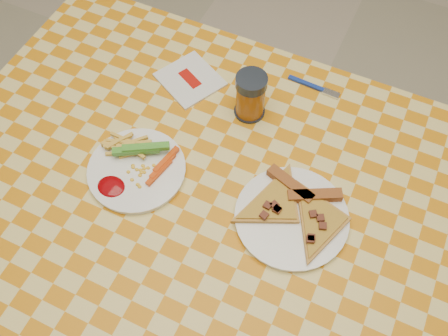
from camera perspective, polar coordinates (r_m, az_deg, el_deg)
The scene contains 9 objects.
ground at distance 1.76m, azimuth -0.30°, elevation -14.53°, with size 8.00×8.00×0.00m, color beige.
table at distance 1.13m, azimuth -0.46°, elevation -4.50°, with size 1.28×0.88×0.76m.
plate_left at distance 1.10m, azimuth -9.92°, elevation -0.28°, with size 0.21×0.21×0.01m, color white.
plate_right at distance 1.04m, azimuth 7.71°, elevation -5.66°, with size 0.23×0.23×0.01m, color white.
fries_veggies at distance 1.09m, azimuth -10.03°, elevation 0.96°, with size 0.18×0.17×0.04m.
pizza_slices at distance 1.03m, azimuth 8.27°, elevation -4.63°, with size 0.31×0.25×0.02m.
drink_glass at distance 1.14m, azimuth 3.04°, elevation 8.22°, with size 0.07×0.07×0.12m.
napkin at distance 1.24m, azimuth -3.91°, elevation 10.06°, with size 0.18×0.18×0.01m.
fork at distance 1.24m, azimuth 10.28°, elevation 9.14°, with size 0.13×0.02×0.01m.
Camera 1 is at (0.22, -0.46, 1.69)m, focal length 40.00 mm.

